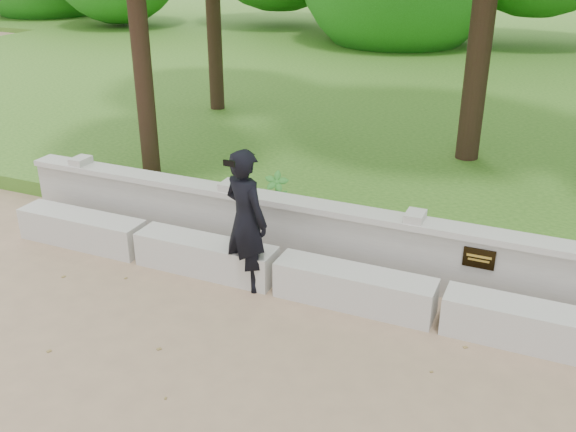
% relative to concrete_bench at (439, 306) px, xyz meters
% --- Properties ---
extents(lawn, '(40.00, 22.00, 0.25)m').
position_rel_concrete_bench_xyz_m(lawn, '(-0.00, 12.10, -0.10)').
color(lawn, '#2D5917').
rests_on(lawn, ground).
extents(concrete_bench, '(11.90, 0.45, 0.45)m').
position_rel_concrete_bench_xyz_m(concrete_bench, '(0.00, 0.00, 0.00)').
color(concrete_bench, '#BBB9B1').
rests_on(concrete_bench, ground).
extents(parapet_wall, '(12.50, 0.35, 0.90)m').
position_rel_concrete_bench_xyz_m(parapet_wall, '(0.00, 0.70, 0.24)').
color(parapet_wall, '#B0AEA6').
rests_on(parapet_wall, ground).
extents(man_main, '(0.76, 0.71, 1.78)m').
position_rel_concrete_bench_xyz_m(man_main, '(-2.35, -0.10, 0.67)').
color(man_main, black).
rests_on(man_main, ground).
extents(shrub_a, '(0.40, 0.32, 0.66)m').
position_rel_concrete_bench_xyz_m(shrub_a, '(-2.68, 1.49, 0.36)').
color(shrub_a, '#35872E').
rests_on(shrub_a, lawn).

